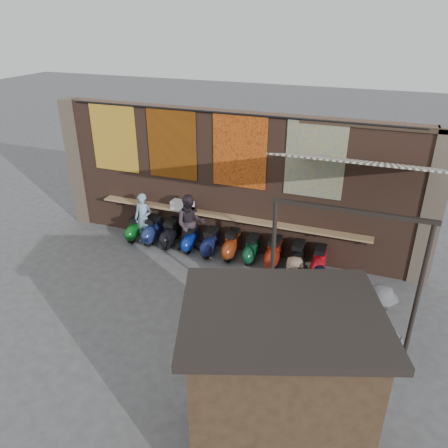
% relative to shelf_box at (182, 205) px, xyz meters
% --- Properties ---
extents(ground, '(70.00, 70.00, 0.00)m').
position_rel_shelf_box_xyz_m(ground, '(1.37, -2.30, -1.25)').
color(ground, '#474749').
rests_on(ground, ground).
extents(brick_wall, '(10.00, 0.40, 4.00)m').
position_rel_shelf_box_xyz_m(brick_wall, '(1.37, 0.40, 0.75)').
color(brick_wall, brown).
rests_on(brick_wall, ground).
extents(pier_left, '(0.50, 0.50, 4.00)m').
position_rel_shelf_box_xyz_m(pier_left, '(-3.83, 0.40, 0.75)').
color(pier_left, '#4C4238').
rests_on(pier_left, ground).
extents(pier_right, '(0.50, 0.50, 4.00)m').
position_rel_shelf_box_xyz_m(pier_right, '(6.57, 0.40, 0.75)').
color(pier_right, '#4C4238').
rests_on(pier_right, ground).
extents(eating_counter, '(8.00, 0.32, 0.05)m').
position_rel_shelf_box_xyz_m(eating_counter, '(1.37, 0.03, -0.15)').
color(eating_counter, '#9E7A51').
rests_on(eating_counter, brick_wall).
extents(shelf_box, '(0.65, 0.31, 0.26)m').
position_rel_shelf_box_xyz_m(shelf_box, '(0.00, 0.00, 0.00)').
color(shelf_box, white).
rests_on(shelf_box, eating_counter).
extents(tapestry_redgold, '(1.50, 0.02, 2.00)m').
position_rel_shelf_box_xyz_m(tapestry_redgold, '(-2.23, 0.18, 1.75)').
color(tapestry_redgold, '#9C3A16').
rests_on(tapestry_redgold, brick_wall).
extents(tapestry_sun, '(1.50, 0.02, 2.00)m').
position_rel_shelf_box_xyz_m(tapestry_sun, '(-0.33, 0.18, 1.75)').
color(tapestry_sun, '#BD5A0B').
rests_on(tapestry_sun, brick_wall).
extents(tapestry_orange, '(1.50, 0.02, 2.00)m').
position_rel_shelf_box_xyz_m(tapestry_orange, '(1.67, 0.18, 1.75)').
color(tapestry_orange, '#C75B18').
rests_on(tapestry_orange, brick_wall).
extents(tapestry_multi, '(1.50, 0.02, 2.00)m').
position_rel_shelf_box_xyz_m(tapestry_multi, '(3.67, 0.18, 1.75)').
color(tapestry_multi, '#2B679E').
rests_on(tapestry_multi, brick_wall).
extents(hang_rail, '(9.50, 0.06, 0.06)m').
position_rel_shelf_box_xyz_m(hang_rail, '(1.37, 0.17, 2.73)').
color(hang_rail, black).
rests_on(hang_rail, brick_wall).
extents(scooter_stool_0, '(0.34, 0.77, 0.73)m').
position_rel_shelf_box_xyz_m(scooter_stool_0, '(-1.49, -0.28, -0.89)').
color(scooter_stool_0, '#0B5319').
rests_on(scooter_stool_0, ground).
extents(scooter_stool_1, '(0.38, 0.83, 0.79)m').
position_rel_shelf_box_xyz_m(scooter_stool_1, '(-0.90, -0.25, -0.86)').
color(scooter_stool_1, navy).
rests_on(scooter_stool_1, ground).
extents(scooter_stool_2, '(0.38, 0.84, 0.80)m').
position_rel_shelf_box_xyz_m(scooter_stool_2, '(-0.29, -0.25, -0.85)').
color(scooter_stool_2, black).
rests_on(scooter_stool_2, ground).
extents(scooter_stool_3, '(0.33, 0.74, 0.70)m').
position_rel_shelf_box_xyz_m(scooter_stool_3, '(0.36, -0.30, -0.90)').
color(scooter_stool_3, navy).
rests_on(scooter_stool_3, ground).
extents(scooter_stool_4, '(0.36, 0.81, 0.76)m').
position_rel_shelf_box_xyz_m(scooter_stool_4, '(1.01, -0.34, -0.87)').
color(scooter_stool_4, '#141A4B').
rests_on(scooter_stool_4, ground).
extents(scooter_stool_5, '(0.37, 0.83, 0.79)m').
position_rel_shelf_box_xyz_m(scooter_stool_5, '(1.63, -0.27, -0.86)').
color(scooter_stool_5, maroon).
rests_on(scooter_stool_5, ground).
extents(scooter_stool_6, '(0.35, 0.79, 0.75)m').
position_rel_shelf_box_xyz_m(scooter_stool_6, '(2.23, -0.28, -0.88)').
color(scooter_stool_6, '#0D4527').
rests_on(scooter_stool_6, ground).
extents(scooter_stool_7, '(0.38, 0.85, 0.80)m').
position_rel_shelf_box_xyz_m(scooter_stool_7, '(2.87, -0.30, -0.85)').
color(scooter_stool_7, maroon).
rests_on(scooter_stool_7, ground).
extents(scooter_stool_8, '(0.37, 0.82, 0.78)m').
position_rel_shelf_box_xyz_m(scooter_stool_8, '(3.51, -0.26, -0.86)').
color(scooter_stool_8, black).
rests_on(scooter_stool_8, ground).
extents(scooter_stool_9, '(0.36, 0.80, 0.76)m').
position_rel_shelf_box_xyz_m(scooter_stool_9, '(4.10, -0.26, -0.88)').
color(scooter_stool_9, '#B50D18').
rests_on(scooter_stool_9, ground).
extents(diner_left, '(0.59, 0.40, 1.55)m').
position_rel_shelf_box_xyz_m(diner_left, '(-1.16, -0.30, -0.48)').
color(diner_left, '#84A5C0').
rests_on(diner_left, ground).
extents(diner_right, '(1.02, 0.92, 1.73)m').
position_rel_shelf_box_xyz_m(diner_right, '(0.38, -0.30, -0.39)').
color(diner_right, '#30252D').
rests_on(diner_right, ground).
extents(shopper_navy, '(1.09, 0.88, 1.73)m').
position_rel_shelf_box_xyz_m(shopper_navy, '(4.45, -2.76, -0.39)').
color(shopper_navy, black).
rests_on(shopper_navy, ground).
extents(shopper_grey, '(1.23, 0.89, 1.72)m').
position_rel_shelf_box_xyz_m(shopper_grey, '(5.64, -3.07, -0.40)').
color(shopper_grey, '#555459').
rests_on(shopper_grey, ground).
extents(shopper_tan, '(0.92, 0.76, 1.63)m').
position_rel_shelf_box_xyz_m(shopper_tan, '(3.85, -2.46, -0.44)').
color(shopper_tan, '#876B56').
rests_on(shopper_tan, ground).
extents(market_stall, '(2.90, 2.54, 2.63)m').
position_rel_shelf_box_xyz_m(market_stall, '(4.34, -5.78, 0.06)').
color(market_stall, black).
rests_on(market_stall, ground).
extents(stall_roof, '(3.27, 2.89, 0.12)m').
position_rel_shelf_box_xyz_m(stall_roof, '(4.34, -5.78, 1.44)').
color(stall_roof, black).
rests_on(stall_roof, market_stall).
extents(stall_sign, '(1.14, 0.44, 0.50)m').
position_rel_shelf_box_xyz_m(stall_sign, '(4.02, -4.90, 0.65)').
color(stall_sign, gold).
rests_on(stall_sign, market_stall).
extents(stall_shelf, '(1.93, 0.77, 0.06)m').
position_rel_shelf_box_xyz_m(stall_shelf, '(4.02, -4.90, -0.29)').
color(stall_shelf, '#473321').
rests_on(stall_shelf, market_stall).
extents(awning_canvas, '(3.20, 3.28, 0.97)m').
position_rel_shelf_box_xyz_m(awning_canvas, '(4.87, -1.40, 2.30)').
color(awning_canvas, beige).
rests_on(awning_canvas, brick_wall).
extents(awning_ledger, '(3.30, 0.08, 0.12)m').
position_rel_shelf_box_xyz_m(awning_ledger, '(4.87, 0.19, 2.70)').
color(awning_ledger, '#33261C').
rests_on(awning_ledger, brick_wall).
extents(awning_header, '(3.00, 0.08, 0.08)m').
position_rel_shelf_box_xyz_m(awning_header, '(4.87, -2.90, 1.83)').
color(awning_header, black).
rests_on(awning_header, awning_post_left).
extents(awning_post_left, '(0.09, 0.09, 3.10)m').
position_rel_shelf_box_xyz_m(awning_post_left, '(3.47, -2.90, 0.30)').
color(awning_post_left, black).
rests_on(awning_post_left, ground).
extents(awning_post_right, '(0.09, 0.09, 3.10)m').
position_rel_shelf_box_xyz_m(awning_post_right, '(6.27, -2.90, 0.30)').
color(awning_post_right, black).
rests_on(awning_post_right, ground).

